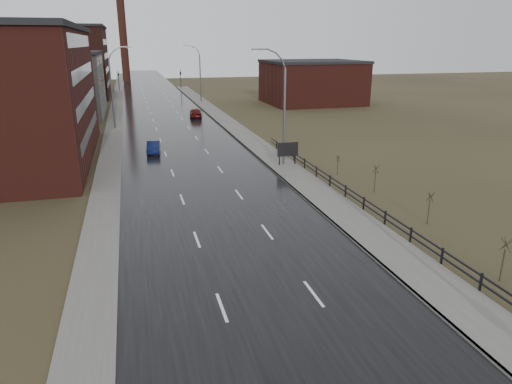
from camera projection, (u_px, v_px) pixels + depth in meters
road at (173, 128)px, 65.85m from camera, size 14.00×300.00×0.06m
sidewalk_right at (285, 167)px, 45.08m from camera, size 3.20×180.00×0.18m
curb_right at (270, 168)px, 44.70m from camera, size 0.16×180.00×0.18m
sidewalk_left at (114, 131)px, 63.78m from camera, size 2.40×260.00×0.12m
warehouse_mid at (52, 84)px, 76.20m from camera, size 16.32×20.40×10.50m
warehouse_far at (46, 62)px, 101.67m from camera, size 26.52×24.48×15.50m
building_right at (312, 82)px, 92.30m from camera, size 18.36×16.32×8.50m
smokestack at (123, 30)px, 142.01m from camera, size 2.70×2.70×30.70m
streetlight_right_mid at (282, 108)px, 44.18m from camera, size 3.36×0.28×11.35m
streetlight_left at (114, 88)px, 63.94m from camera, size 3.36×0.28×11.35m
streetlight_right_far at (199, 73)px, 93.67m from camera, size 3.36×0.28×11.35m
guardrail at (391, 220)px, 30.02m from camera, size 0.10×53.05×1.10m
shrub_c at (504, 259)px, 23.35m from camera, size 0.57×0.61×2.43m
shrub_d at (429, 207)px, 30.85m from camera, size 0.55×0.58×2.30m
shrub_e at (375, 178)px, 37.46m from camera, size 0.56×0.59×2.35m
shrub_f at (338, 165)px, 42.43m from camera, size 0.46×0.48×1.90m
billboard at (288, 150)px, 45.30m from camera, size 2.16×0.17×2.44m
traffic_light_left at (118, 72)px, 117.41m from camera, size 0.58×2.73×5.30m
traffic_light_right at (180, 71)px, 121.43m from camera, size 0.58×2.73×5.30m
car_near at (153, 148)px, 50.90m from camera, size 1.74×4.09×1.31m
car_far at (196, 113)px, 75.19m from camera, size 2.36×4.87×1.60m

